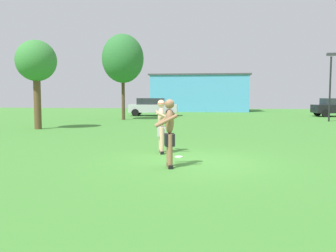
{
  "coord_description": "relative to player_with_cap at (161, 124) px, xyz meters",
  "views": [
    {
      "loc": [
        0.51,
        -9.93,
        1.85
      ],
      "look_at": [
        -0.88,
        0.92,
        0.91
      ],
      "focal_mm": 38.54,
      "sensor_mm": 36.0,
      "label": 1
    }
  ],
  "objects": [
    {
      "name": "frisbee",
      "position": [
        0.62,
        -0.69,
        -0.93
      ],
      "size": [
        0.25,
        0.25,
        0.03
      ],
      "primitive_type": "cylinder",
      "color": "white",
      "rests_on": "ground_plane"
    },
    {
      "name": "car_silver_mid_lot",
      "position": [
        -3.83,
        20.72,
        -0.12
      ],
      "size": [
        4.39,
        2.2,
        1.58
      ],
      "color": "silver",
      "rests_on": "ground_plane"
    },
    {
      "name": "lamp_post",
      "position": [
        9.68,
        15.25,
        2.06
      ],
      "size": [
        0.6,
        0.24,
        4.77
      ],
      "color": "black",
      "rests_on": "ground_plane"
    },
    {
      "name": "tree_left_field",
      "position": [
        -5.12,
        15.18,
        3.61
      ],
      "size": [
        3.09,
        3.09,
        6.37
      ],
      "color": "#4C3823",
      "rests_on": "ground_plane"
    },
    {
      "name": "player_with_cap",
      "position": [
        0.0,
        0.0,
        0.0
      ],
      "size": [
        0.67,
        0.68,
        1.71
      ],
      "color": "black",
      "rests_on": "ground_plane"
    },
    {
      "name": "outbuilding_behind_lot",
      "position": [
        -0.02,
        31.06,
        1.17
      ],
      "size": [
        11.27,
        5.83,
        4.21
      ],
      "color": "#4C9ED1",
      "rests_on": "ground_plane"
    },
    {
      "name": "ground_plane",
      "position": [
        1.14,
        -1.35,
        -0.94
      ],
      "size": [
        80.0,
        80.0,
        0.0
      ],
      "primitive_type": "plane",
      "color": "#428433"
    },
    {
      "name": "player_in_black",
      "position": [
        0.53,
        -2.23,
        -0.02
      ],
      "size": [
        0.67,
        0.61,
        1.74
      ],
      "color": "black",
      "rests_on": "ground_plane"
    },
    {
      "name": "tree_right_field",
      "position": [
        -7.87,
        7.24,
        2.67
      ],
      "size": [
        2.17,
        2.17,
        4.8
      ],
      "color": "brown",
      "rests_on": "ground_plane"
    }
  ]
}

